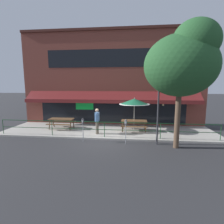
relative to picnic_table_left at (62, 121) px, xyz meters
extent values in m
plane|color=#2D2D30|center=(3.52, -2.06, -0.71)|extent=(120.00, 120.00, 0.00)
cube|color=#ADA89E|center=(3.52, -0.06, -0.66)|extent=(15.00, 4.00, 0.10)
cube|color=brown|center=(3.52, 2.19, 3.09)|extent=(15.00, 0.50, 7.58)
cube|color=black|center=(3.52, 1.93, 4.75)|extent=(10.50, 0.02, 1.40)
cube|color=#46211B|center=(3.52, 2.13, 6.98)|extent=(15.00, 0.62, 0.20)
cube|color=black|center=(3.52, 1.93, 0.64)|extent=(12.00, 0.02, 2.30)
cube|color=#19D84C|center=(1.27, 1.91, 0.94)|extent=(1.50, 0.02, 0.70)
cube|color=maroon|center=(3.52, 1.39, 1.79)|extent=(13.80, 0.92, 0.70)
cube|color=maroon|center=(3.52, 0.88, 1.39)|extent=(13.80, 0.08, 0.28)
cube|color=black|center=(7.65, 1.80, 1.32)|extent=(0.04, 0.28, 0.04)
cube|color=black|center=(7.65, 1.66, 1.14)|extent=(0.18, 0.18, 0.28)
cube|color=beige|center=(7.65, 1.66, 1.14)|extent=(0.13, 0.19, 0.20)
cylinder|color=#194723|center=(-3.38, -1.76, -0.13)|extent=(0.04, 0.04, 0.95)
cylinder|color=#194723|center=(0.07, -1.76, -0.13)|extent=(0.04, 0.04, 0.95)
cylinder|color=#194723|center=(3.52, -1.76, -0.13)|extent=(0.04, 0.04, 0.95)
cylinder|color=#194723|center=(6.97, -1.76, -0.13)|extent=(0.04, 0.04, 0.95)
cylinder|color=#194723|center=(10.42, -1.76, -0.13)|extent=(0.04, 0.04, 0.95)
cube|color=#194723|center=(3.52, -1.76, 0.34)|extent=(13.80, 0.04, 0.04)
cube|color=#194723|center=(3.52, -1.76, -0.13)|extent=(13.80, 0.03, 0.03)
cube|color=brown|center=(0.00, 0.00, 0.13)|extent=(1.80, 0.80, 0.05)
cube|color=brown|center=(0.00, -0.58, -0.17)|extent=(1.80, 0.26, 0.04)
cube|color=brown|center=(0.00, 0.58, -0.17)|extent=(1.80, 0.26, 0.04)
cylinder|color=#48311E|center=(0.80, -0.32, -0.24)|extent=(0.07, 0.30, 0.73)
cylinder|color=#48311E|center=(0.80, 0.32, -0.24)|extent=(0.07, 0.30, 0.73)
cylinder|color=#48311E|center=(-0.80, -0.32, -0.24)|extent=(0.07, 0.30, 0.73)
cylinder|color=#48311E|center=(-0.80, 0.32, -0.24)|extent=(0.07, 0.30, 0.73)
cube|color=brown|center=(5.39, -0.08, 0.13)|extent=(1.80, 0.80, 0.05)
cube|color=brown|center=(5.39, -0.66, -0.17)|extent=(1.80, 0.26, 0.04)
cube|color=brown|center=(5.39, 0.50, -0.17)|extent=(1.80, 0.26, 0.04)
cylinder|color=#48311E|center=(6.19, -0.40, -0.24)|extent=(0.07, 0.30, 0.73)
cylinder|color=#48311E|center=(6.19, 0.24, -0.24)|extent=(0.07, 0.30, 0.73)
cylinder|color=#48311E|center=(4.59, -0.40, -0.24)|extent=(0.07, 0.30, 0.73)
cylinder|color=#48311E|center=(4.59, 0.24, -0.24)|extent=(0.07, 0.30, 0.73)
cylinder|color=#B7B2A8|center=(5.39, 0.08, 0.54)|extent=(0.04, 0.04, 2.30)
cone|color=#1E6B47|center=(5.39, 0.08, 1.49)|extent=(2.10, 2.10, 0.42)
cylinder|color=white|center=(5.39, 0.08, 1.30)|extent=(2.14, 2.14, 0.06)
sphere|color=#B7B2A8|center=(5.39, 0.08, 1.73)|extent=(0.07, 0.07, 0.07)
cylinder|color=#665B4C|center=(2.93, -0.98, -0.18)|extent=(0.15, 0.15, 0.86)
cylinder|color=#665B4C|center=(2.92, -1.18, -0.18)|extent=(0.15, 0.15, 0.86)
cube|color=#4C709E|center=(2.93, -1.08, 0.55)|extent=(0.26, 0.41, 0.60)
cylinder|color=#4C709E|center=(2.94, -0.82, 0.52)|extent=(0.10, 0.10, 0.54)
cylinder|color=#4C709E|center=(2.92, -1.34, 0.52)|extent=(0.10, 0.10, 0.54)
sphere|color=tan|center=(2.93, -1.08, 0.99)|extent=(0.22, 0.22, 0.22)
cylinder|color=gray|center=(2.38, -2.57, -0.13)|extent=(0.04, 0.04, 1.15)
cylinder|color=#2D2D33|center=(2.38, -2.57, 0.54)|extent=(0.15, 0.15, 0.20)
sphere|color=#2D2D33|center=(2.38, -2.57, 0.64)|extent=(0.14, 0.14, 0.14)
cube|color=silver|center=(2.38, -2.65, 0.55)|extent=(0.08, 0.01, 0.13)
cylinder|color=gray|center=(4.89, -2.59, -0.13)|extent=(0.04, 0.04, 1.15)
cylinder|color=#4C4C51|center=(4.89, -2.59, 0.54)|extent=(0.15, 0.15, 0.20)
sphere|color=#4C4C51|center=(4.89, -2.59, 0.64)|extent=(0.14, 0.14, 0.14)
cube|color=silver|center=(4.89, -2.67, 0.55)|extent=(0.08, 0.01, 0.13)
cylinder|color=#2D2D33|center=(6.66, -2.51, 1.66)|extent=(0.09, 0.09, 4.73)
cube|color=blue|center=(6.66, -2.53, 2.70)|extent=(0.28, 0.02, 0.40)
cylinder|color=brown|center=(7.61, -2.96, 0.85)|extent=(0.28, 0.28, 3.12)
ellipsoid|color=#235128|center=(7.61, -2.96, 3.60)|extent=(3.66, 3.29, 3.11)
ellipsoid|color=#235128|center=(8.16, -3.32, 4.70)|extent=(2.19, 2.01, 2.01)
camera|label=1|loc=(5.19, -12.31, 2.64)|focal=28.00mm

